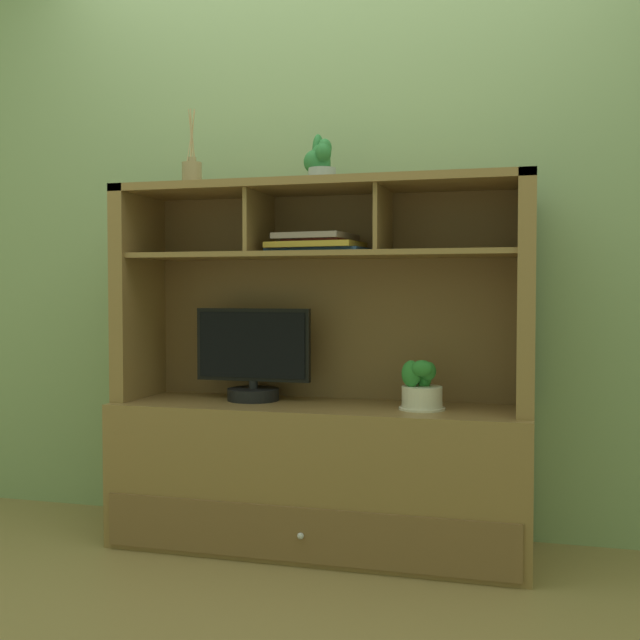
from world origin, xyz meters
TOP-DOWN VIEW (x-y plane):
  - floor_plane at (0.00, 0.00)m, footprint 6.00×6.00m
  - back_wall at (0.00, 0.27)m, footprint 6.00×0.02m
  - media_console at (0.00, 0.01)m, footprint 1.58×0.52m
  - tv_monitor at (-0.28, 0.02)m, footprint 0.46×0.20m
  - potted_orchid at (0.39, -0.04)m, footprint 0.17×0.17m
  - magazine_stack_left at (-0.01, -0.01)m, footprint 0.40×0.28m
  - diffuser_bottle at (-0.52, -0.03)m, footprint 0.08×0.08m
  - potted_succulent at (-0.01, 0.03)m, footprint 0.13×0.13m

SIDE VIEW (x-z plane):
  - floor_plane at x=0.00m, z-range -0.02..0.00m
  - media_console at x=0.00m, z-range -0.28..1.11m
  - potted_orchid at x=0.39m, z-range 0.53..0.72m
  - tv_monitor at x=-0.28m, z-range 0.53..0.89m
  - magazine_stack_left at x=-0.01m, z-range 1.13..1.20m
  - back_wall at x=0.00m, z-range 0.00..2.80m
  - diffuser_bottle at x=-0.52m, z-range 1.30..1.60m
  - potted_succulent at x=-0.01m, z-range 1.38..1.57m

